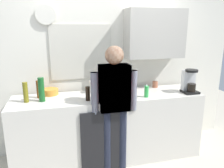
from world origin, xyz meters
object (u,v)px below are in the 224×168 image
bottle_amber_beer (39,89)px  potted_plant (108,89)px  bottle_green_wine (41,90)px  cup_terracotta_mug (155,84)px  bottle_dark_sauce (88,94)px  dish_soap (146,91)px  storage_canister (95,87)px  mixing_bowl (50,92)px  coffee_maker (189,82)px  person_at_sink (114,100)px  person_guest (114,100)px  bottle_olive_oil (26,92)px

bottle_amber_beer → potted_plant: size_ratio=1.00×
bottle_green_wine → cup_terracotta_mug: size_ratio=3.26×
bottle_dark_sauce → potted_plant: (0.26, 0.02, 0.04)m
dish_soap → storage_canister: 0.72m
mixing_bowl → cup_terracotta_mug: bearing=-0.2°
coffee_maker → person_at_sink: bearing=-171.4°
cup_terracotta_mug → storage_canister: storage_canister is taller
cup_terracotta_mug → storage_canister: size_ratio=0.54×
bottle_dark_sauce → person_guest: size_ratio=0.11×
coffee_maker → bottle_amber_beer: coffee_maker is taller
storage_canister → mixing_bowl: bearing=174.3°
dish_soap → person_guest: bearing=-166.2°
person_at_sink → storage_canister: bearing=105.1°
bottle_olive_oil → mixing_bowl: 0.38m
cup_terracotta_mug → bottle_amber_beer: bearing=-176.3°
bottle_olive_oil → mixing_bowl: (0.28, 0.25, -0.08)m
potted_plant → storage_canister: 0.32m
cup_terracotta_mug → bottle_green_wine: bearing=-171.0°
cup_terracotta_mug → dish_soap: size_ratio=0.51×
cup_terracotta_mug → person_guest: (-0.78, -0.53, -0.01)m
bottle_olive_oil → bottle_green_wine: (0.19, -0.01, 0.03)m
person_at_sink → person_guest: 0.00m
dish_soap → bottle_green_wine: bearing=173.1°
cup_terracotta_mug → dish_soap: dish_soap is taller
bottle_dark_sauce → person_at_sink: 0.34m
storage_canister → coffee_maker: bearing=-13.5°
bottle_amber_beer → storage_canister: size_ratio=1.35×
person_at_sink → bottle_green_wine: bearing=159.0°
coffee_maker → bottle_dark_sauce: (-1.43, -0.01, -0.06)m
bottle_dark_sauce → person_guest: person_guest is taller
person_guest → bottle_dark_sauce: bearing=-39.1°
potted_plant → coffee_maker: bearing=-0.6°
bottle_green_wine → person_guest: (0.85, -0.27, -0.11)m
cup_terracotta_mug → storage_canister: bearing=-176.7°
bottle_dark_sauce → cup_terracotta_mug: bearing=19.0°
bottle_amber_beer → bottle_dark_sauce: bearing=-23.9°
coffee_maker → storage_canister: 1.32m
bottle_amber_beer → potted_plant: bearing=-15.7°
bottle_green_wine → potted_plant: (0.82, -0.09, -0.02)m
dish_soap → storage_canister: (-0.62, 0.36, 0.01)m
bottle_olive_oil → person_guest: size_ratio=0.16×
person_at_sink → person_guest: (0.00, 0.00, 0.00)m
dish_soap → person_at_sink: person_at_sink is taller
dish_soap → person_guest: (-0.47, -0.11, -0.04)m
bottle_green_wine → mixing_bowl: 0.30m
bottle_olive_oil → dish_soap: size_ratio=1.39×
coffee_maker → bottle_dark_sauce: size_ratio=1.83×
dish_soap → person_at_sink: bearing=-166.2°
bottle_amber_beer → dish_soap: 1.39m
cup_terracotta_mug → potted_plant: size_ratio=0.40×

